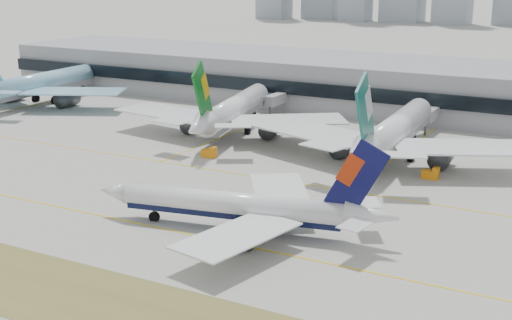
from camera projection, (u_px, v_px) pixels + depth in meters
The scene contains 8 objects.
ground at pixel (196, 223), 125.30m from camera, with size 3000.00×3000.00×0.00m, color gray.
taxiing_airliner at pixel (243, 207), 120.52m from camera, with size 53.29×45.77×18.00m.
widebody_korean at pixel (42, 84), 231.42m from camera, with size 66.78×65.37×23.83m.
widebody_eva at pixel (232, 111), 189.61m from camera, with size 63.07×62.72×23.01m.
widebody_cathay at pixel (393, 133), 163.83m from camera, with size 68.00×66.61×24.27m.
terminal at pixel (399, 86), 220.56m from camera, with size 280.00×43.10×15.00m.
gse_b at pixel (209, 153), 167.93m from camera, with size 3.55×2.00×2.60m.
gse_c at pixel (431, 174), 151.09m from camera, with size 3.55×2.00×2.60m.
Camera 1 is at (65.47, -98.50, 44.12)m, focal length 50.00 mm.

